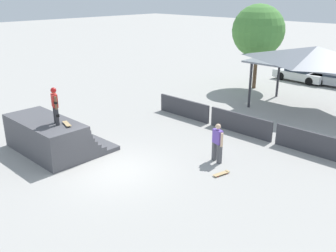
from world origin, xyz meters
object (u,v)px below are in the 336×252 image
(skateboard_on_deck, at_px, (67,124))
(skateboard_on_ground, at_px, (222,173))
(tree_beside_pavilion, at_px, (258,31))
(bystander_walking, at_px, (217,141))
(parked_car_white, at_px, (300,74))
(skater_on_deck, at_px, (55,103))

(skateboard_on_deck, distance_m, skateboard_on_ground, 6.91)
(skateboard_on_ground, bearing_deg, tree_beside_pavilion, 39.89)
(skateboard_on_deck, bearing_deg, bystander_walking, 57.62)
(bystander_walking, distance_m, skateboard_on_ground, 1.55)
(tree_beside_pavilion, distance_m, parked_car_white, 6.08)
(skater_on_deck, relative_size, skateboard_on_deck, 1.95)
(skater_on_deck, xyz_separation_m, skateboard_on_ground, (6.25, 3.64, -2.45))
(skater_on_deck, distance_m, bystander_walking, 7.15)
(bystander_walking, xyz_separation_m, parked_car_white, (-4.48, 17.14, -0.37))
(skateboard_on_ground, bearing_deg, parked_car_white, 29.52)
(skateboard_on_ground, height_order, parked_car_white, parked_car_white)
(skateboard_on_deck, height_order, parked_car_white, skateboard_on_deck)
(skateboard_on_deck, relative_size, parked_car_white, 0.19)
(skater_on_deck, distance_m, parked_car_white, 21.74)
(skateboard_on_deck, xyz_separation_m, tree_beside_pavilion, (-1.03, 16.79, 2.63))
(bystander_walking, xyz_separation_m, tree_beside_pavilion, (-5.91, 12.51, 3.30))
(skateboard_on_deck, height_order, skateboard_on_ground, skateboard_on_deck)
(skateboard_on_deck, relative_size, bystander_walking, 0.48)
(tree_beside_pavilion, bearing_deg, skateboard_on_deck, -86.48)
(skater_on_deck, height_order, parked_car_white, skater_on_deck)
(tree_beside_pavilion, relative_size, parked_car_white, 1.42)
(skater_on_deck, relative_size, parked_car_white, 0.37)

